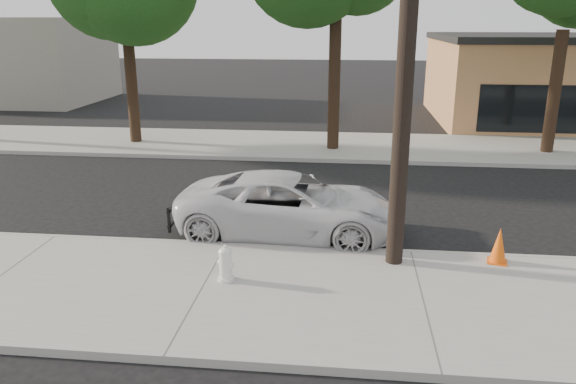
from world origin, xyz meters
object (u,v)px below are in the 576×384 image
object	(u,v)px
fire_hydrant	(226,264)
traffic_cone	(499,246)
utility_pole	(408,30)
police_cruiser	(290,205)

from	to	relation	value
fire_hydrant	traffic_cone	world-z (taller)	traffic_cone
fire_hydrant	utility_pole	bearing A→B (deg)	44.78
utility_pole	fire_hydrant	distance (m)	5.45
utility_pole	police_cruiser	size ratio (longest dim) A/B	1.73
traffic_cone	police_cruiser	bearing A→B (deg)	161.55
utility_pole	fire_hydrant	size ratio (longest dim) A/B	13.53
fire_hydrant	traffic_cone	bearing A→B (deg)	39.05
utility_pole	traffic_cone	size ratio (longest dim) A/B	12.10
police_cruiser	fire_hydrant	xyz separation A→B (m)	(-0.91, -2.88, -0.25)
utility_pole	fire_hydrant	world-z (taller)	utility_pole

